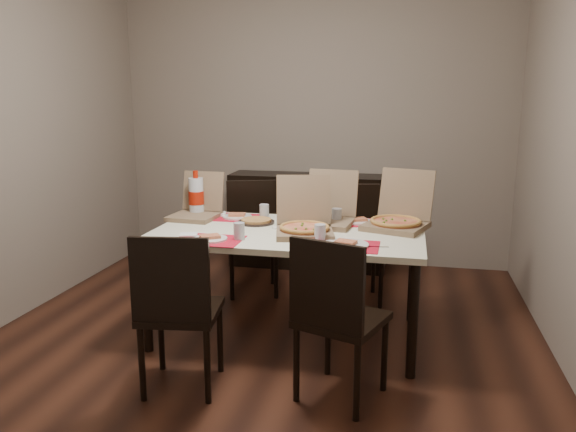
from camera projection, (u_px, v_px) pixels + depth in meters
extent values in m
cube|color=#422114|center=(262.00, 342.00, 3.84)|extent=(3.80, 4.00, 0.02)
cube|color=gray|center=(313.00, 131.00, 5.48)|extent=(3.80, 0.02, 2.60)
cube|color=black|center=(308.00, 221.00, 5.44)|extent=(1.50, 0.40, 0.90)
cube|color=#EFE9C9|center=(288.00, 233.00, 3.78)|extent=(1.80, 1.00, 0.04)
cylinder|color=black|center=(146.00, 299.00, 3.61)|extent=(0.06, 0.06, 0.71)
cylinder|color=black|center=(413.00, 321.00, 3.26)|extent=(0.06, 0.06, 0.71)
cylinder|color=black|center=(196.00, 261.00, 4.45)|extent=(0.06, 0.06, 0.71)
cylinder|color=black|center=(413.00, 275.00, 4.10)|extent=(0.06, 0.06, 0.71)
cube|color=black|center=(181.00, 312.00, 3.15)|extent=(0.48, 0.48, 0.04)
cube|color=black|center=(170.00, 280.00, 2.92)|extent=(0.42, 0.09, 0.46)
cylinder|color=black|center=(142.00, 364.00, 3.04)|extent=(0.04, 0.04, 0.43)
cylinder|color=black|center=(207.00, 366.00, 3.01)|extent=(0.04, 0.04, 0.43)
cylinder|color=black|center=(161.00, 336.00, 3.39)|extent=(0.04, 0.04, 0.43)
cylinder|color=black|center=(220.00, 338.00, 3.37)|extent=(0.04, 0.04, 0.43)
cube|color=black|center=(342.00, 320.00, 3.04)|extent=(0.54, 0.54, 0.04)
cube|color=black|center=(326.00, 286.00, 2.83)|extent=(0.41, 0.17, 0.46)
cylinder|color=black|center=(296.00, 364.00, 3.04)|extent=(0.04, 0.04, 0.43)
cylinder|color=black|center=(357.00, 382.00, 2.85)|extent=(0.04, 0.04, 0.43)
cylinder|color=black|center=(328.00, 340.00, 3.33)|extent=(0.04, 0.04, 0.43)
cylinder|color=black|center=(384.00, 355.00, 3.15)|extent=(0.04, 0.04, 0.43)
cube|color=black|center=(253.00, 240.00, 4.70)|extent=(0.53, 0.53, 0.04)
cube|color=black|center=(251.00, 207.00, 4.83)|extent=(0.41, 0.16, 0.46)
cylinder|color=black|center=(273.00, 261.00, 4.94)|extent=(0.04, 0.04, 0.43)
cylinder|color=black|center=(232.00, 262.00, 4.91)|extent=(0.04, 0.04, 0.43)
cylinder|color=black|center=(276.00, 273.00, 4.59)|extent=(0.04, 0.04, 0.43)
cylinder|color=black|center=(232.00, 275.00, 4.56)|extent=(0.04, 0.04, 0.43)
cube|color=black|center=(356.00, 247.00, 4.50)|extent=(0.50, 0.50, 0.04)
cube|color=black|center=(353.00, 212.00, 4.64)|extent=(0.42, 0.12, 0.46)
cylinder|color=black|center=(374.00, 268.00, 4.73)|extent=(0.04, 0.04, 0.43)
cylinder|color=black|center=(331.00, 268.00, 4.73)|extent=(0.04, 0.04, 0.43)
cylinder|color=black|center=(381.00, 282.00, 4.38)|extent=(0.04, 0.04, 0.43)
cylinder|color=black|center=(335.00, 282.00, 4.38)|extent=(0.04, 0.04, 0.43)
cube|color=red|center=(210.00, 240.00, 3.52)|extent=(0.40, 0.30, 0.00)
cylinder|color=white|center=(210.00, 239.00, 3.52)|extent=(0.22, 0.22, 0.01)
cube|color=tan|center=(210.00, 236.00, 3.51)|extent=(0.15, 0.14, 0.02)
cylinder|color=#AEB2B9|center=(239.00, 231.00, 3.52)|extent=(0.07, 0.07, 0.11)
cube|color=#B2B2B7|center=(180.00, 238.00, 3.58)|extent=(0.20, 0.04, 0.00)
cube|color=white|center=(189.00, 235.00, 3.59)|extent=(0.13, 0.13, 0.02)
cube|color=red|center=(346.00, 246.00, 3.39)|extent=(0.40, 0.30, 0.00)
cylinder|color=white|center=(346.00, 244.00, 3.38)|extent=(0.28, 0.28, 0.01)
cube|color=tan|center=(346.00, 242.00, 3.38)|extent=(0.14, 0.12, 0.02)
cylinder|color=#AEB2B9|center=(320.00, 233.00, 3.48)|extent=(0.07, 0.07, 0.11)
cube|color=#B2B2B7|center=(372.00, 247.00, 3.36)|extent=(0.20, 0.04, 0.00)
cube|color=red|center=(237.00, 218.00, 4.16)|extent=(0.40, 0.30, 0.00)
cylinder|color=white|center=(237.00, 217.00, 4.16)|extent=(0.22, 0.22, 0.01)
cube|color=tan|center=(237.00, 215.00, 4.16)|extent=(0.13, 0.11, 0.02)
cylinder|color=#AEB2B9|center=(264.00, 212.00, 4.11)|extent=(0.07, 0.07, 0.11)
cube|color=#B2B2B7|center=(223.00, 216.00, 4.23)|extent=(0.20, 0.04, 0.00)
cube|color=white|center=(218.00, 214.00, 4.23)|extent=(0.13, 0.13, 0.02)
cube|color=red|center=(358.00, 222.00, 4.01)|extent=(0.40, 0.30, 0.00)
cylinder|color=white|center=(358.00, 221.00, 4.00)|extent=(0.21, 0.21, 0.01)
cube|color=tan|center=(358.00, 219.00, 4.00)|extent=(0.15, 0.13, 0.02)
cylinder|color=#AEB2B9|center=(337.00, 216.00, 3.96)|extent=(0.07, 0.07, 0.11)
cube|color=#B2B2B7|center=(385.00, 225.00, 3.94)|extent=(0.20, 0.04, 0.00)
cube|color=white|center=(284.00, 228.00, 3.80)|extent=(0.16, 0.16, 0.02)
cube|color=brown|center=(304.00, 232.00, 3.65)|extent=(0.44, 0.44, 0.04)
cube|color=brown|center=(304.00, 199.00, 3.79)|extent=(0.37, 0.16, 0.33)
cylinder|color=tan|center=(304.00, 228.00, 3.64)|extent=(0.37, 0.37, 0.02)
cube|color=brown|center=(395.00, 226.00, 3.81)|extent=(0.49, 0.49, 0.04)
cube|color=brown|center=(406.00, 194.00, 3.93)|extent=(0.39, 0.20, 0.35)
cylinder|color=tan|center=(396.00, 222.00, 3.81)|extent=(0.42, 0.42, 0.02)
cube|color=brown|center=(194.00, 217.00, 4.13)|extent=(0.35, 0.35, 0.03)
cube|color=brown|center=(203.00, 191.00, 4.25)|extent=(0.33, 0.10, 0.29)
cube|color=brown|center=(326.00, 223.00, 3.93)|extent=(0.40, 0.40, 0.04)
cube|color=brown|center=(333.00, 192.00, 4.06)|extent=(0.37, 0.12, 0.33)
cylinder|color=black|center=(256.00, 222.00, 3.99)|extent=(0.26, 0.26, 0.01)
cylinder|color=tan|center=(256.00, 220.00, 3.99)|extent=(0.21, 0.21, 0.02)
imported|color=white|center=(318.00, 225.00, 3.88)|extent=(0.16, 0.16, 0.03)
cylinder|color=silver|center=(196.00, 197.00, 4.22)|extent=(0.11, 0.11, 0.29)
cylinder|color=#AB1A07|center=(196.00, 198.00, 4.22)|extent=(0.11, 0.11, 0.10)
cylinder|color=#AB1A07|center=(195.00, 174.00, 4.18)|extent=(0.04, 0.04, 0.06)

